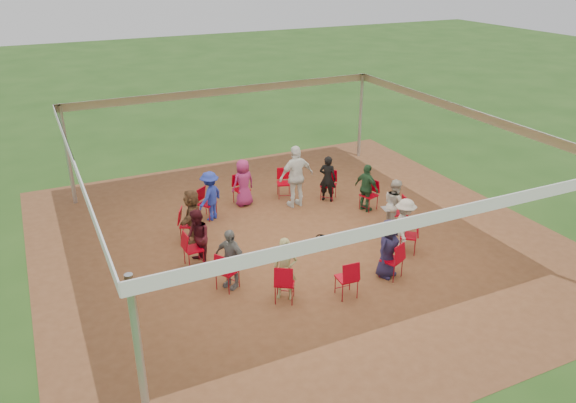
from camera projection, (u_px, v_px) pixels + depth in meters
name	position (u px, v px, depth m)	size (l,w,h in m)	color
ground	(297.00, 240.00, 14.76)	(80.00, 80.00, 0.00)	#264C17
dirt_patch	(297.00, 239.00, 14.76)	(13.00, 13.00, 0.00)	brown
tent	(298.00, 154.00, 13.80)	(10.33, 10.33, 3.00)	#B2B2B7
chair_0	(398.00, 213.00, 15.22)	(0.42, 0.44, 0.90)	#B50012
chair_1	(369.00, 195.00, 16.31)	(0.42, 0.44, 0.90)	#B50012
chair_2	(329.00, 185.00, 17.01)	(0.42, 0.44, 0.90)	#B50012
chair_3	(284.00, 183.00, 17.15)	(0.42, 0.44, 0.90)	#B50012
chair_4	(242.00, 190.00, 16.70)	(0.42, 0.44, 0.90)	#B50012
chair_5	(207.00, 204.00, 15.77)	(0.42, 0.44, 0.90)	#B50012
chair_6	(188.00, 225.00, 14.56)	(0.42, 0.44, 0.90)	#B50012
chair_7	(193.00, 249.00, 13.36)	(0.42, 0.44, 0.90)	#B50012
chair_8	(227.00, 271.00, 12.43)	(0.42, 0.44, 0.90)	#B50012
chair_9	(285.00, 283.00, 12.00)	(0.42, 0.44, 0.90)	#B50012
chair_10	(347.00, 278.00, 12.16)	(0.42, 0.44, 0.90)	#B50012
chair_11	(392.00, 260.00, 12.88)	(0.42, 0.44, 0.90)	#B50012
chair_12	(408.00, 236.00, 13.98)	(0.42, 0.44, 0.90)	#B50012
person_seated_0	(395.00, 204.00, 15.08)	(0.69, 0.40, 1.42)	#B3AC9F
person_seated_1	(367.00, 188.00, 16.13)	(0.83, 0.43, 1.42)	#254D2D
person_seated_2	(328.00, 179.00, 16.80)	(0.52, 0.34, 1.42)	black
person_seated_3	(243.00, 183.00, 16.50)	(0.69, 0.39, 1.42)	#96255F
person_seated_4	(210.00, 196.00, 15.61)	(0.92, 0.45, 1.42)	#21319C
person_seated_5	(192.00, 215.00, 14.45)	(1.32, 0.49, 1.42)	brown
person_seated_6	(197.00, 238.00, 13.30)	(0.69, 0.40, 1.42)	#401018
person_seated_7	(230.00, 258.00, 12.42)	(0.83, 0.43, 1.42)	slate
person_seated_8	(285.00, 269.00, 12.00)	(0.52, 0.34, 1.42)	#968F57
person_seated_9	(388.00, 248.00, 12.84)	(0.69, 0.39, 1.42)	#231D40
person_seated_10	(404.00, 226.00, 13.90)	(0.92, 0.45, 1.42)	#B3AC9F
standing_person	(296.00, 176.00, 16.34)	(1.10, 0.56, 1.87)	white
cable_coil	(322.00, 237.00, 14.86)	(0.30, 0.30, 0.03)	black
laptop	(389.00, 206.00, 15.07)	(0.34, 0.39, 0.24)	#B7B7BC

